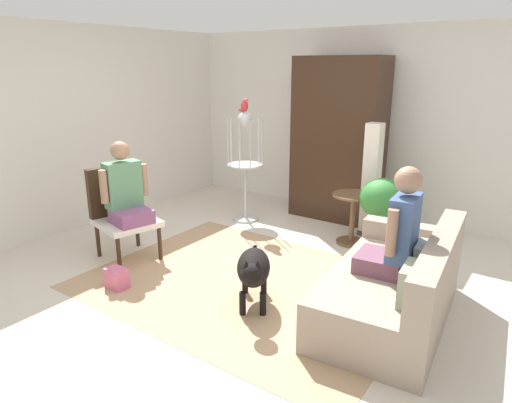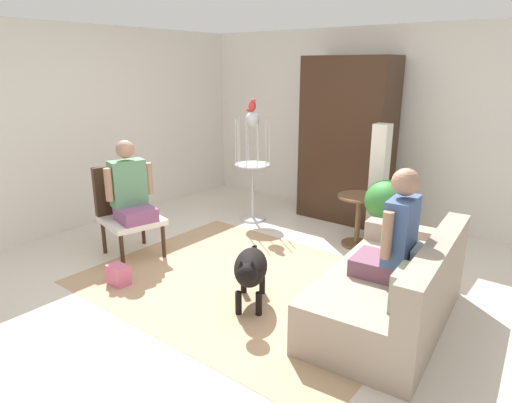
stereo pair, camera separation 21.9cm
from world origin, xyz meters
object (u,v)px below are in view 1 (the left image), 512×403
Objects in this scene: bird_cage_stand at (245,160)px; potted_plant at (382,206)px; handbag at (117,278)px; couch at (396,288)px; armoire_cabinet at (338,140)px; parrot at (244,106)px; person_on_couch at (397,231)px; column_lamp at (371,181)px; person_on_armchair at (125,190)px; dog at (253,269)px; round_end_table at (353,215)px; armchair at (120,207)px.

bird_cage_stand reaches higher than potted_plant.
bird_cage_stand is at bearing 94.73° from handbag.
couch is 2.80m from armoire_cabinet.
bird_cage_stand is 0.68× the size of armoire_cabinet.
parrot is 0.82× the size of handbag.
column_lamp is (-0.90, 1.77, -0.09)m from person_on_couch.
person_on_armchair is 0.39× the size of armoire_cabinet.
handbag is (-1.25, -0.47, -0.25)m from dog.
round_end_table is 3.57× the size of parrot.
couch is at bearing -53.75° from armoire_cabinet.
handbag is at bearing -159.21° from dog.
potted_plant is at bearing 53.15° from handbag.
bird_cage_stand is (-1.54, -0.03, 0.47)m from round_end_table.
armchair is (-2.93, -0.42, 0.27)m from couch.
couch is at bearing -27.69° from bird_cage_stand.
round_end_table is at bearing -96.91° from column_lamp.
column_lamp is 6.69× the size of handbag.
parrot is 1.34m from armoire_cabinet.
round_end_table is 2.71m from handbag.
handbag is (-2.30, -0.96, -0.68)m from person_on_couch.
armoire_cabinet is at bearing 41.78° from bird_cage_stand.
armoire_cabinet is at bearing 147.55° from column_lamp.
person_on_couch is at bearing 24.65° from dog.
column_lamp is at bearing 116.97° from person_on_couch.
column_lamp is (-0.93, 1.75, 0.41)m from couch.
person_on_armchair is at bearing -13.78° from armchair.
potted_plant is at bearing 36.67° from armchair.
round_end_table is 0.71× the size of potted_plant.
parrot is 2.73m from handbag.
couch is 0.82× the size of armoire_cabinet.
person_on_couch is 5.22× the size of parrot.
person_on_couch is at bearing -28.43° from bird_cage_stand.
dog is 2.81m from armoire_cabinet.
dog reaches higher than handbag.
person_on_armchair is 4.97× the size of parrot.
column_lamp reaches higher than round_end_table.
person_on_armchair is at bearing -114.32° from armoire_cabinet.
potted_plant is 0.61× the size of column_lamp.
person_on_couch is 1.04× the size of potted_plant.
parrot reaches higher than potted_plant.
dog is 0.88× the size of potted_plant.
person_on_couch reaches higher than handbag.
person_on_couch is at bearing 8.94° from person_on_armchair.
person_on_armchair is 0.58× the size of bird_cage_stand.
parrot is 2.15m from potted_plant.
round_end_table is (1.95, 1.77, -0.19)m from armchair.
couch is 2.85m from person_on_armchair.
couch is 0.50m from person_on_couch.
armoire_cabinet reaches higher than parrot.
parrot reaches higher than person_on_couch.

